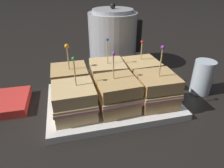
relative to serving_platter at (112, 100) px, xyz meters
The scene contains 11 objects.
ground_plane 0.01m from the serving_platter, ahead, with size 6.00×6.00×0.00m, color black.
serving_platter is the anchor object (origin of this frame).
sandwich_front_left 0.13m from the serving_platter, 153.38° to the right, with size 0.10×0.10×0.15m.
sandwich_front_center 0.07m from the serving_platter, 91.25° to the right, with size 0.11×0.11×0.15m.
sandwich_front_right 0.13m from the serving_platter, 27.28° to the right, with size 0.10×0.10×0.16m.
sandwich_back_left 0.13m from the serving_platter, 153.44° to the left, with size 0.10×0.10×0.15m.
sandwich_back_center 0.08m from the serving_platter, 87.69° to the left, with size 0.11×0.11×0.16m.
sandwich_back_right 0.13m from the serving_platter, 28.04° to the left, with size 0.11×0.11×0.14m.
kettle_steel 0.29m from the serving_platter, 75.38° to the left, with size 0.20×0.18×0.24m.
drinking_glass 0.29m from the serving_platter, ahead, with size 0.06×0.06×0.10m.
napkin_stack 0.30m from the serving_platter, 169.51° to the left, with size 0.13×0.13×0.02m.
Camera 1 is at (-0.12, -0.46, 0.33)m, focal length 32.00 mm.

